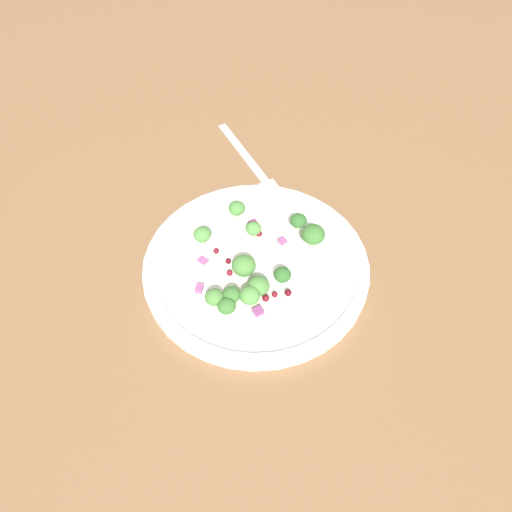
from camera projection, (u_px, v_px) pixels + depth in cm
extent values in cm
cube|color=brown|center=(257.00, 288.00, 66.22)|extent=(180.00, 180.00, 2.00)
cylinder|color=white|center=(256.00, 266.00, 66.41)|extent=(28.49, 28.49, 1.20)
torus|color=white|center=(256.00, 263.00, 65.94)|extent=(27.21, 27.21, 1.00)
cylinder|color=white|center=(256.00, 263.00, 65.86)|extent=(16.52, 16.52, 0.20)
cylinder|color=#ADD18E|center=(215.00, 302.00, 61.46)|extent=(0.85, 0.85, 0.85)
ellipsoid|color=#477A38|center=(214.00, 297.00, 60.67)|extent=(2.26, 2.26, 1.69)
cylinder|color=#ADD18E|center=(259.00, 291.00, 62.59)|extent=(0.98, 0.98, 0.98)
ellipsoid|color=#477A38|center=(259.00, 286.00, 61.67)|extent=(2.62, 2.62, 1.97)
cylinder|color=#ADD18E|center=(248.00, 300.00, 61.53)|extent=(0.91, 0.91, 0.91)
ellipsoid|color=#4C843D|center=(247.00, 295.00, 60.68)|extent=(2.43, 2.43, 1.82)
cylinder|color=#8EB77A|center=(203.00, 240.00, 67.05)|extent=(0.85, 0.85, 0.85)
ellipsoid|color=#4C843D|center=(202.00, 234.00, 66.25)|extent=(2.26, 2.26, 1.70)
cylinder|color=#8EB77A|center=(244.00, 271.00, 64.29)|extent=(1.10, 1.10, 1.10)
ellipsoid|color=#477A38|center=(244.00, 264.00, 63.26)|extent=(2.93, 2.93, 2.20)
cylinder|color=#ADD18E|center=(298.00, 226.00, 68.36)|extent=(0.81, 0.81, 0.81)
ellipsoid|color=#2D6028|center=(299.00, 221.00, 67.60)|extent=(2.17, 2.17, 1.63)
cylinder|color=#9EC684|center=(283.00, 278.00, 63.69)|extent=(0.80, 0.80, 0.80)
ellipsoid|color=#2D6028|center=(283.00, 273.00, 62.94)|extent=(2.12, 2.12, 1.59)
cylinder|color=#8EB77A|center=(237.00, 213.00, 69.81)|extent=(0.84, 0.84, 0.84)
ellipsoid|color=#477A38|center=(237.00, 208.00, 69.02)|extent=(2.25, 2.25, 1.68)
cylinder|color=#9EC684|center=(232.00, 299.00, 61.70)|extent=(0.80, 0.80, 0.80)
ellipsoid|color=#386B2D|center=(232.00, 294.00, 60.95)|extent=(2.14, 2.14, 1.61)
cylinder|color=#8EB77A|center=(227.00, 311.00, 60.68)|extent=(0.81, 0.81, 0.81)
ellipsoid|color=#386B2D|center=(227.00, 306.00, 59.93)|extent=(2.15, 2.15, 1.62)
cylinder|color=#9EC684|center=(312.00, 241.00, 67.02)|extent=(1.12, 1.12, 1.12)
ellipsoid|color=#386B2D|center=(313.00, 234.00, 65.97)|extent=(2.98, 2.98, 2.23)
cylinder|color=#8EB77A|center=(253.00, 233.00, 68.06)|extent=(0.77, 0.77, 0.77)
ellipsoid|color=#4C843D|center=(253.00, 228.00, 67.34)|extent=(2.05, 2.05, 1.54)
sphere|color=maroon|center=(266.00, 298.00, 61.75)|extent=(0.85, 0.85, 0.85)
sphere|color=#4C0A14|center=(228.00, 261.00, 65.55)|extent=(0.72, 0.72, 0.72)
sphere|color=maroon|center=(275.00, 295.00, 62.15)|extent=(0.72, 0.72, 0.72)
sphere|color=maroon|center=(216.00, 251.00, 66.27)|extent=(0.72, 0.72, 0.72)
sphere|color=maroon|center=(230.00, 273.00, 64.06)|extent=(0.77, 0.77, 0.77)
sphere|color=maroon|center=(259.00, 234.00, 68.30)|extent=(0.82, 0.82, 0.82)
sphere|color=#4C0A14|center=(288.00, 293.00, 62.11)|extent=(0.85, 0.85, 0.85)
cube|color=#843D75|center=(258.00, 311.00, 60.70)|extent=(1.57, 1.57, 0.41)
cube|color=#934C84|center=(199.00, 288.00, 62.76)|extent=(1.19, 0.91, 0.59)
cube|color=#843D75|center=(253.00, 223.00, 69.55)|extent=(1.44, 1.45, 0.31)
cube|color=#934C84|center=(203.00, 261.00, 65.95)|extent=(1.44, 1.58, 0.35)
cube|color=#934C84|center=(282.00, 241.00, 67.40)|extent=(1.40, 1.41, 0.38)
cube|color=silver|center=(243.00, 151.00, 80.84)|extent=(12.19, 10.65, 0.50)
cube|color=silver|center=(272.00, 189.00, 75.69)|extent=(4.30, 4.16, 0.50)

